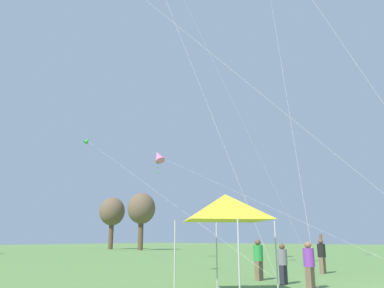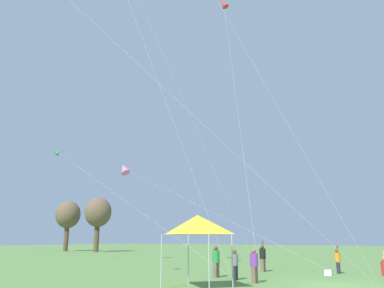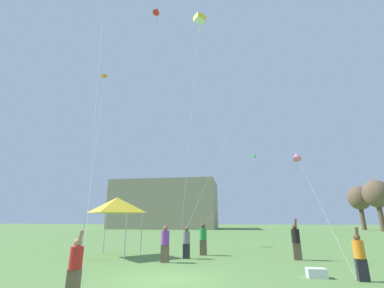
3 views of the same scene
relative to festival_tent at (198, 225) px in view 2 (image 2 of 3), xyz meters
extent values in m
plane|color=#5B8442|center=(4.42, -5.09, -2.84)|extent=(220.00, 220.00, 0.00)
cylinder|color=brown|center=(32.79, 37.58, -0.54)|extent=(0.83, 0.83, 4.59)
ellipsoid|color=brown|center=(32.79, 37.58, 3.76)|extent=(4.51, 4.51, 5.01)
cylinder|color=brown|center=(33.02, 45.10, -0.60)|extent=(0.81, 0.81, 4.48)
ellipsoid|color=brown|center=(33.02, 45.10, 3.59)|extent=(4.40, 4.40, 4.88)
cylinder|color=#B7B7BC|center=(-1.20, -1.20, -1.64)|extent=(0.05, 0.05, 2.40)
cylinder|color=#B7B7BC|center=(1.20, -1.20, -1.64)|extent=(0.05, 0.05, 2.40)
cylinder|color=#B7B7BC|center=(-1.20, 1.20, -1.64)|extent=(0.05, 0.05, 2.40)
cylinder|color=#B7B7BC|center=(1.20, 1.20, -1.64)|extent=(0.05, 0.05, 2.40)
pyramid|color=yellow|center=(0.00, 0.00, 0.01)|extent=(2.67, 2.67, 0.89)
cube|color=white|center=(9.72, -3.93, -2.68)|extent=(0.65, 0.44, 0.32)
cube|color=brown|center=(3.41, -1.45, -2.44)|extent=(0.39, 0.21, 0.81)
cylinder|color=purple|center=(3.41, -1.45, -1.70)|extent=(0.41, 0.41, 0.67)
sphere|color=#896042|center=(3.41, -1.45, -1.25)|extent=(0.25, 0.25, 0.25)
cube|color=#282833|center=(11.12, -4.29, -2.48)|extent=(0.34, 0.19, 0.72)
cylinder|color=orange|center=(11.12, -4.29, -1.82)|extent=(0.36, 0.36, 0.59)
sphere|color=brown|center=(11.12, -4.29, -1.43)|extent=(0.23, 0.23, 0.23)
cylinder|color=brown|center=(11.13, -4.32, -1.34)|extent=(0.14, 0.19, 0.52)
cube|color=brown|center=(10.04, 0.42, -2.42)|extent=(0.40, 0.22, 0.84)
cylinder|color=black|center=(10.04, 0.42, -1.65)|extent=(0.42, 0.42, 0.70)
sphere|color=brown|center=(10.04, 0.42, -1.18)|extent=(0.26, 0.26, 0.26)
cylinder|color=brown|center=(10.09, 0.42, -1.08)|extent=(0.22, 0.14, 0.61)
cube|color=brown|center=(4.97, 1.51, -2.42)|extent=(0.40, 0.22, 0.84)
cylinder|color=#288E3D|center=(4.97, 1.51, -1.65)|extent=(0.42, 0.42, 0.69)
sphere|color=brown|center=(4.97, 1.51, -1.19)|extent=(0.26, 0.26, 0.26)
cube|color=#282833|center=(4.22, -0.01, -2.46)|extent=(0.36, 0.20, 0.76)
cylinder|color=slate|center=(4.22, -0.01, -1.76)|extent=(0.38, 0.38, 0.63)
sphere|color=brown|center=(4.22, -0.01, -1.34)|extent=(0.24, 0.24, 0.24)
cylinder|color=tan|center=(2.51, -7.58, -1.36)|extent=(0.20, 0.11, 0.51)
cylinder|color=silver|center=(9.03, 1.62, 9.62)|extent=(10.56, 6.41, 24.92)
cone|color=red|center=(14.31, 4.81, 22.08)|extent=(1.07, 1.19, 1.11)
sphere|color=#2DBCD1|center=(14.35, 4.81, 21.63)|extent=(0.11, 0.11, 0.11)
sphere|color=#2DBCD1|center=(14.33, 4.84, 21.33)|extent=(0.11, 0.11, 0.11)
sphere|color=#2DBCD1|center=(14.35, 4.75, 21.02)|extent=(0.11, 0.11, 0.11)
cylinder|color=silver|center=(12.76, 6.37, 1.85)|extent=(3.68, 21.06, 9.38)
cone|color=pink|center=(14.60, 16.89, 6.54)|extent=(1.34, 1.62, 1.58)
sphere|color=green|center=(14.56, 16.95, 5.91)|extent=(0.15, 0.15, 0.15)
sphere|color=green|center=(14.54, 16.95, 5.47)|extent=(0.15, 0.15, 0.15)
sphere|color=green|center=(14.58, 16.97, 5.04)|extent=(0.15, 0.15, 0.15)
cylinder|color=silver|center=(7.01, 10.93, 2.59)|extent=(6.30, 22.24, 10.86)
cone|color=green|center=(10.16, 22.05, 8.01)|extent=(0.83, 0.74, 0.80)
sphere|color=pink|center=(10.22, 22.03, 7.70)|extent=(0.08, 0.08, 0.08)
sphere|color=pink|center=(10.09, 22.01, 7.49)|extent=(0.08, 0.08, 0.08)
sphere|color=pink|center=(10.21, 22.02, 7.27)|extent=(0.08, 0.08, 0.08)
cylinder|color=silver|center=(4.48, 3.87, 9.15)|extent=(10.00, 6.56, 23.98)
cylinder|color=silver|center=(-1.59, -0.25, 5.27)|extent=(8.29, 14.41, 16.22)
cylinder|color=silver|center=(3.84, 5.11, 9.69)|extent=(0.01, 10.24, 25.06)
camera|label=1|loc=(-10.77, -6.99, -1.01)|focal=35.00mm
camera|label=2|loc=(-15.71, -8.67, -0.62)|focal=35.00mm
camera|label=3|loc=(6.87, -14.72, -0.82)|focal=24.00mm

